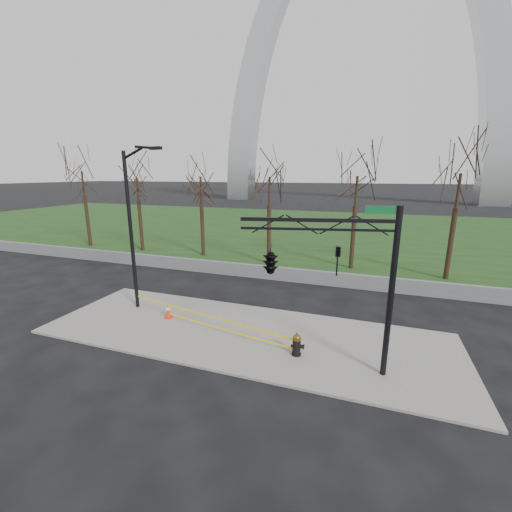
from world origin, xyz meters
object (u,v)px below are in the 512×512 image
(traffic_cone, at_px, (168,311))
(street_light, at_px, (133,221))
(fire_hydrant, at_px, (297,345))
(traffic_signal_mast, at_px, (293,260))

(traffic_cone, xyz_separation_m, street_light, (-2.11, 0.63, 4.26))
(fire_hydrant, distance_m, street_light, 9.89)
(street_light, bearing_deg, fire_hydrant, -5.05)
(street_light, relative_size, traffic_signal_mast, 1.37)
(traffic_signal_mast, bearing_deg, traffic_cone, 149.04)
(traffic_cone, distance_m, street_light, 4.79)
(fire_hydrant, bearing_deg, traffic_cone, 167.29)
(street_light, distance_m, traffic_signal_mast, 9.21)
(traffic_cone, height_order, traffic_signal_mast, traffic_signal_mast)
(fire_hydrant, distance_m, traffic_cone, 6.77)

